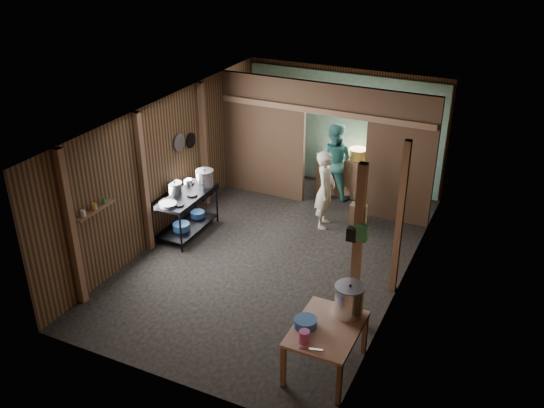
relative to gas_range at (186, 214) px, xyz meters
The scene contains 43 objects.
floor 1.93m from the gas_range, ahead, with size 4.50×7.00×0.00m, color black.
ceiling 2.88m from the gas_range, ahead, with size 4.50×7.00×0.00m, color #393837.
wall_back 4.10m from the gas_range, 61.97° to the left, with size 4.50×0.00×2.60m, color brown.
wall_front 4.04m from the gas_range, 61.54° to the right, with size 4.50×0.00×2.60m, color brown.
wall_left 0.96m from the gas_range, behind, with size 0.00×7.00×2.60m, color brown.
wall_right 4.22m from the gas_range, ahead, with size 0.00×7.00×2.60m, color brown.
partition_left 2.46m from the gas_range, 76.03° to the left, with size 1.85×0.10×2.60m, color #452F1D.
partition_right 4.21m from the gas_range, 32.85° to the left, with size 1.35×0.10×2.60m, color #452F1D.
partition_header 3.62m from the gas_range, 46.33° to the left, with size 1.30×0.10×0.60m, color #452F1D.
turquoise_panel 4.03m from the gas_range, 61.56° to the left, with size 4.40×0.06×2.50m, color #79C5BD.
back_counter 3.69m from the gas_range, 53.82° to the left, with size 1.20×0.50×0.85m, color brown.
wall_clock 4.30m from the gas_range, 58.17° to the left, with size 0.20×0.20×0.03m, color beige.
post_left_a 2.73m from the gas_range, 96.66° to the right, with size 0.10×0.12×2.60m, color brown.
post_left_b 1.21m from the gas_range, 111.32° to the right, with size 0.10×0.12×2.60m, color brown.
post_left_c 1.55m from the gas_range, 103.69° to the left, with size 0.10×0.12×2.60m, color brown.
post_right 4.16m from the gas_range, ahead, with size 0.10×0.12×2.60m, color brown.
post_free 4.04m from the gas_range, 18.79° to the right, with size 0.12×0.12×2.60m, color brown.
cross_beam 3.31m from the gas_range, 49.24° to the left, with size 4.40×0.12×0.12m, color brown.
pan_lid_big 1.35m from the gas_range, 127.42° to the left, with size 0.34×0.34×0.03m, color slate.
pan_lid_small 1.45m from the gas_range, 111.65° to the left, with size 0.30×0.30×0.03m, color black.
wall_shelf 2.31m from the gas_range, 97.44° to the right, with size 0.14×0.80×0.03m, color brown.
jar_white 2.56m from the gas_range, 96.64° to the right, with size 0.07×0.07×0.10m, color beige.
jar_yellow 2.34m from the gas_range, 97.44° to the right, with size 0.08×0.08×0.10m, color gold.
jar_green 2.14m from the gas_range, 98.31° to the right, with size 0.06×0.06×0.10m, color #2C7A43.
bag_white 4.10m from the gas_range, 17.90° to the right, with size 0.22×0.15×0.32m, color beige.
bag_green 4.20m from the gas_range, 19.27° to the right, with size 0.16×0.12×0.24m, color #2C7A43.
bag_black 4.06m from the gas_range, 20.23° to the right, with size 0.14×0.10×0.20m, color black.
gas_range is the anchor object (origin of this frame).
prep_table 4.40m from the gas_range, 32.60° to the right, with size 0.84×1.16×0.69m, color tan, non-canonical shape.
stove_pot_large 0.75m from the gas_range, 69.95° to the left, with size 0.34×0.34×0.34m, color silver, non-canonical shape.
stove_pot_med 0.54m from the gas_range, 163.76° to the right, with size 0.28×0.28×0.24m, color silver, non-canonical shape.
stove_saucepan 0.64m from the gas_range, 113.24° to the left, with size 0.17×0.17×0.10m, color silver.
frying_pan 0.70m from the gas_range, 90.00° to the right, with size 0.32×0.54×0.07m, color slate, non-canonical shape.
blue_tub_front 0.26m from the gas_range, 90.00° to the right, with size 0.32×0.32×0.13m, color #265497.
blue_tub_back 0.44m from the gas_range, 90.00° to the left, with size 0.28×0.28×0.11m, color #265497.
stock_pot 4.38m from the gas_range, 27.11° to the right, with size 0.41×0.41×0.48m, color silver, non-canonical shape.
wash_basin 4.25m from the gas_range, 35.57° to the right, with size 0.31×0.31×0.12m, color #265497.
pink_bucket 4.51m from the gas_range, 37.87° to the right, with size 0.14×0.14×0.17m, color #BE488D.
knife 4.67m from the gas_range, 37.81° to the right, with size 0.30×0.04×0.01m, color silver.
yellow_tub 3.87m from the gas_range, 51.11° to the left, with size 0.39×0.39×0.22m, color gold.
red_cup 3.57m from the gas_range, 57.45° to the left, with size 0.12×0.12×0.14m, color #D14C2A.
cook 2.69m from the gas_range, 31.56° to the left, with size 0.56×0.37×1.55m, color beige.
worker_back 3.35m from the gas_range, 53.65° to the left, with size 0.81×0.63×1.66m, color teal.
Camera 1 is at (3.82, -8.32, 5.63)m, focal length 39.17 mm.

